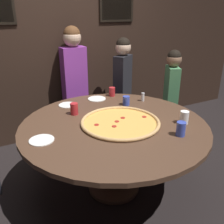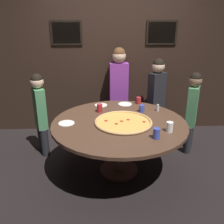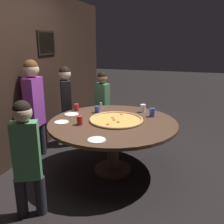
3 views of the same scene
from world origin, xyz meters
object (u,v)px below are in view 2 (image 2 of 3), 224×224
Objects in this scene: white_plate_left_side at (101,105)px; diner_centre_back at (157,94)px; white_plate_near_front at (125,104)px; diner_side_right at (40,110)px; drink_cup_far_right at (156,133)px; diner_far_right at (119,86)px; drink_cup_centre_back at (170,127)px; diner_far_left at (192,108)px; drink_cup_by_shaker at (100,108)px; dining_table at (119,130)px; drink_cup_front_edge at (142,108)px; drink_cup_beside_pizza at (139,101)px; giant_pizza at (123,122)px; white_plate_right_side at (66,123)px.

diner_centre_back is (0.94, 0.41, 0.04)m from white_plate_left_side.
white_plate_near_front is 0.17× the size of diner_side_right.
diner_centre_back is at bearing 78.21° from drink_cup_far_right.
drink_cup_far_right is 1.77m from diner_far_right.
diner_far_left is at bearing 56.27° from drink_cup_centre_back.
drink_cup_by_shaker is at bearing -56.79° from diner_far_left.
white_plate_left_side is 0.14× the size of diner_centre_back.
diner_centre_back is (1.84, 0.50, 0.07)m from diner_side_right.
dining_table is 1.27m from diner_far_left.
drink_cup_front_edge is at bearing -57.62° from white_plate_near_front.
drink_cup_centre_back is (0.19, 0.17, -0.00)m from drink_cup_far_right.
drink_cup_centre_back reaches higher than dining_table.
dining_table is at bearing -133.87° from drink_cup_front_edge.
diner_centre_back is 0.90× the size of diner_far_right.
drink_cup_centre_back is at bearing -39.28° from drink_cup_by_shaker.
giant_pizza is at bearing -112.03° from drink_cup_beside_pizza.
drink_cup_front_edge reaches higher than white_plate_right_side.
white_plate_left_side is at bearing -68.11° from diner_far_left.
white_plate_left_side is at bearing 86.60° from drink_cup_by_shaker.
diner_side_right reaches higher than drink_cup_far_right.
diner_far_right is (-0.63, 0.21, 0.09)m from diner_centre_back.
diner_side_right is at bearing -174.21° from white_plate_left_side.
diner_far_right reaches higher than white_plate_near_front.
diner_far_right is (0.07, 1.27, 0.24)m from dining_table.
drink_cup_by_shaker reaches higher than drink_cup_front_edge.
diner_far_right reaches higher than giant_pizza.
giant_pizza is at bearing -0.99° from white_plate_right_side.
diner_centre_back is 1.10× the size of diner_far_left.
giant_pizza is at bearing 85.67° from diner_far_right.
diner_far_left reaches higher than white_plate_left_side.
drink_cup_by_shaker is 1.41m from diner_far_left.
drink_cup_far_right reaches higher than giant_pizza.
diner_far_left is (1.09, 0.59, -0.04)m from giant_pizza.
giant_pizza reaches higher than dining_table.
diner_far_right is 1.30m from diner_far_left.
diner_side_right is at bearing 145.96° from drink_cup_far_right.
drink_cup_front_edge is at bearing -50.32° from diner_far_left.
giant_pizza is 6.02× the size of drink_cup_far_right.
diner_far_right reaches higher than drink_cup_by_shaker.
diner_far_left is (0.80, 0.20, -0.08)m from drink_cup_front_edge.
giant_pizza is 0.59× the size of diner_far_left.
diner_side_right is 2.28m from diner_far_left.
white_plate_near_front is at bearing 92.56° from diner_far_right.
white_plate_left_side is 0.71m from diner_far_right.
white_plate_near_front is at bearing -110.31° from diner_side_right.
giant_pizza is 0.49m from drink_cup_front_edge.
drink_cup_centre_back is at bearing 51.19° from diner_centre_back.
white_plate_near_front reaches higher than dining_table.
drink_cup_centre_back is 0.10× the size of diner_far_left.
giant_pizza is 3.66× the size of white_plate_right_side.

